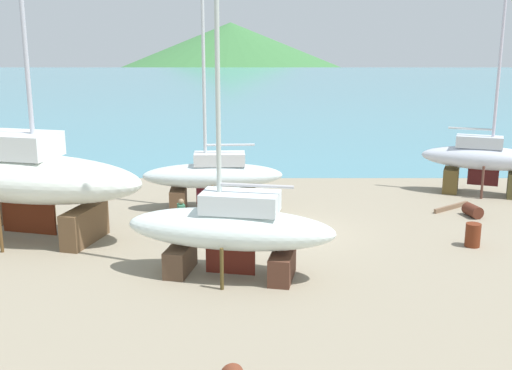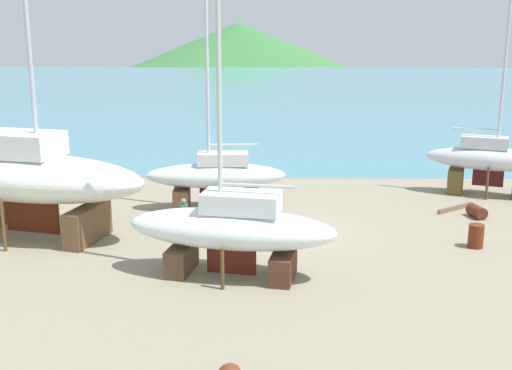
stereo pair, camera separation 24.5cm
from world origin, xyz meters
name	(u,v)px [view 1 (the left image)]	position (x,y,z in m)	size (l,w,h in m)	color
ground_plane	(300,266)	(0.00, -3.67, 0.00)	(53.35, 53.35, 0.00)	gray
sea_water	(269,89)	(0.00, 64.34, 0.00)	(137.22, 109.34, 0.01)	teal
headland_hill	(234,57)	(-9.25, 175.44, 0.00)	(106.83, 106.83, 21.15)	#3D773E
sailboat_large_starboard	(28,177)	(-10.31, -0.56, 2.41)	(10.10, 5.48, 15.78)	brown
sailboat_mid_port	(216,176)	(-3.34, 3.46, 1.53)	(6.37, 2.16, 9.55)	brown
sailboat_far_slipway	(487,160)	(9.75, 6.10, 1.76)	(6.19, 3.58, 10.48)	brown
sailboat_small_center	(234,228)	(-2.23, -4.55, 1.65)	(7.17, 3.40, 12.53)	brown
worker	(184,218)	(-4.30, -0.77, 0.84)	(0.36, 0.49, 1.62)	#1F4E83
barrel_rust_near	(476,235)	(6.71, -1.64, 0.45)	(0.56, 0.56, 0.89)	maroon
barrel_blue_faded	(476,211)	(8.02, 2.26, 0.27)	(0.54, 0.54, 0.91)	#532519
timber_plank_far	(454,207)	(7.46, 3.43, 0.10)	(2.36, 0.12, 0.20)	brown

